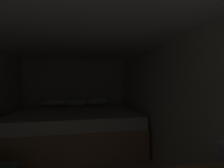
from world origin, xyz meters
The scene contains 4 objects.
wall_back centered at (0.00, 4.22, 0.98)m, with size 2.76×0.05×1.97m, color beige.
wall_right centered at (1.35, 1.73, 0.98)m, with size 0.05×4.92×1.97m, color beige.
ceiling_slab centered at (0.00, 1.73, 1.99)m, with size 2.76×4.92×0.05m, color white.
bed centered at (0.00, 3.23, 0.39)m, with size 2.54×1.86×0.94m.
Camera 1 is at (0.05, -0.53, 1.39)m, focal length 27.96 mm.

